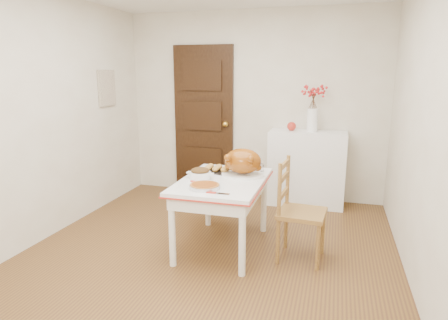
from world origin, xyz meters
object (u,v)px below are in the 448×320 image
(chair_oak, at_px, (302,211))
(pumpkin_pie, at_px, (205,185))
(turkey_platter, at_px, (243,163))
(kitchen_table, at_px, (223,214))
(sideboard, at_px, (306,168))

(chair_oak, relative_size, pumpkin_pie, 3.44)
(chair_oak, relative_size, turkey_platter, 2.18)
(chair_oak, bearing_deg, pumpkin_pie, 113.99)
(kitchen_table, distance_m, turkey_platter, 0.54)
(turkey_platter, bearing_deg, kitchen_table, -149.20)
(sideboard, bearing_deg, kitchen_table, -113.82)
(kitchen_table, height_order, pumpkin_pie, pumpkin_pie)
(sideboard, xyz_separation_m, kitchen_table, (-0.68, -1.54, -0.14))
(pumpkin_pie, bearing_deg, sideboard, 68.21)
(kitchen_table, xyz_separation_m, turkey_platter, (0.15, 0.18, 0.48))
(turkey_platter, height_order, pumpkin_pie, turkey_platter)
(chair_oak, distance_m, turkey_platter, 0.74)
(chair_oak, bearing_deg, kitchen_table, 91.82)
(turkey_platter, bearing_deg, pumpkin_pie, -132.26)
(sideboard, height_order, turkey_platter, same)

